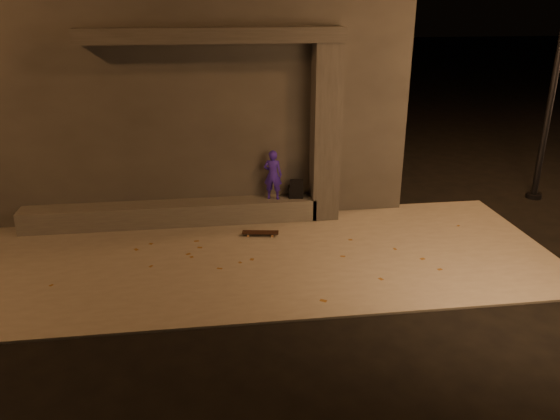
{
  "coord_description": "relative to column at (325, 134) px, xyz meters",
  "views": [
    {
      "loc": [
        -0.69,
        -6.94,
        4.41
      ],
      "look_at": [
        0.53,
        2.0,
        0.91
      ],
      "focal_mm": 35.0,
      "sensor_mm": 36.0,
      "label": 1
    }
  ],
  "objects": [
    {
      "name": "ground",
      "position": [
        -1.7,
        -3.75,
        -1.84
      ],
      "size": [
        120.0,
        120.0,
        0.0
      ],
      "primitive_type": "plane",
      "color": "black",
      "rests_on": "ground"
    },
    {
      "name": "skateboarder",
      "position": [
        -1.09,
        0.0,
        -0.83
      ],
      "size": [
        0.44,
        0.35,
        1.04
      ],
      "primitive_type": "imported",
      "rotation": [
        0.0,
        0.0,
        2.85
      ],
      "color": "#341CBA",
      "rests_on": "ledge"
    },
    {
      "name": "backpack",
      "position": [
        -0.6,
        0.0,
        -1.2
      ],
      "size": [
        0.32,
        0.23,
        0.43
      ],
      "rotation": [
        0.0,
        0.0,
        -0.11
      ],
      "color": "black",
      "rests_on": "ledge"
    },
    {
      "name": "canopy",
      "position": [
        -2.2,
        0.05,
        1.94
      ],
      "size": [
        5.0,
        0.7,
        0.28
      ],
      "primitive_type": "cube",
      "color": "#3A3734",
      "rests_on": "column"
    },
    {
      "name": "sidewalk",
      "position": [
        -1.7,
        -1.75,
        -1.82
      ],
      "size": [
        11.0,
        4.4,
        0.04
      ],
      "primitive_type": "cube",
      "color": "slate",
      "rests_on": "ground"
    },
    {
      "name": "column",
      "position": [
        0.0,
        0.0,
        0.0
      ],
      "size": [
        0.55,
        0.55,
        3.6
      ],
      "primitive_type": "cube",
      "color": "#3A3734",
      "rests_on": "sidewalk"
    },
    {
      "name": "skateboard",
      "position": [
        -1.45,
        -0.87,
        -1.74
      ],
      "size": [
        0.74,
        0.3,
        0.08
      ],
      "rotation": [
        0.0,
        0.0,
        -0.16
      ],
      "color": "black",
      "rests_on": "sidewalk"
    },
    {
      "name": "building",
      "position": [
        -2.7,
        2.74,
        0.77
      ],
      "size": [
        9.0,
        5.1,
        5.22
      ],
      "color": "#3A3734",
      "rests_on": "ground"
    },
    {
      "name": "ledge",
      "position": [
        -3.2,
        0.0,
        -1.58
      ],
      "size": [
        6.0,
        0.55,
        0.45
      ],
      "primitive_type": "cube",
      "color": "#53504B",
      "rests_on": "sidewalk"
    }
  ]
}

